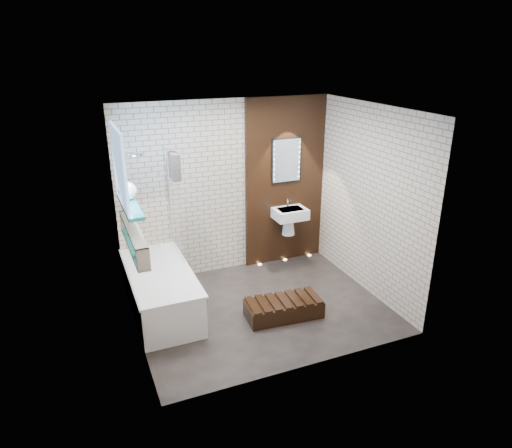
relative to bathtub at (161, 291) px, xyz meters
name	(u,v)px	position (x,y,z in m)	size (l,w,h in m)	color
ground	(260,308)	(1.22, -0.45, -0.29)	(3.20, 3.20, 0.00)	black
room_shell	(261,217)	(1.22, -0.45, 1.01)	(3.24, 3.20, 2.60)	#BFAF98
walnut_panel	(285,182)	(2.17, 0.82, 1.01)	(1.30, 0.06, 2.60)	black
clerestory_window	(122,176)	(-0.34, -0.10, 1.61)	(0.18, 1.00, 0.94)	#7FADE0
display_niche	(134,238)	(-0.31, -0.30, 0.91)	(0.14, 1.30, 0.26)	#238376
bathtub	(161,291)	(0.00, 0.00, 0.00)	(0.79, 1.74, 0.70)	white
bath_screen	(175,205)	(0.35, 0.44, 0.99)	(0.01, 0.78, 1.40)	white
towel	(175,166)	(0.35, 0.30, 1.56)	(0.10, 0.26, 0.34)	#2A2321
shower_head	(136,154)	(-0.08, 0.50, 1.71)	(0.18, 0.18, 0.02)	silver
washbasin	(290,217)	(2.17, 0.62, 0.50)	(0.50, 0.36, 0.58)	white
led_mirror	(287,161)	(2.17, 0.78, 1.36)	(0.50, 0.02, 0.70)	black
walnut_step	(284,309)	(1.42, -0.75, -0.18)	(0.97, 0.43, 0.22)	black
niche_bottles	(135,244)	(-0.31, -0.39, 0.87)	(0.06, 0.73, 0.15)	#954D16
sill_vases	(128,191)	(-0.28, 0.09, 1.37)	(0.22, 0.22, 0.22)	white
floor_uplights	(285,260)	(2.17, 0.75, -0.29)	(0.96, 0.06, 0.01)	#FFD899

